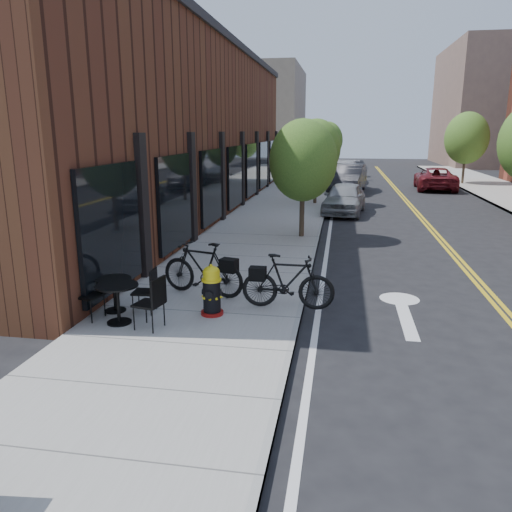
# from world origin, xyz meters

# --- Properties ---
(ground) EXTENTS (120.00, 120.00, 0.00)m
(ground) POSITION_xyz_m (0.00, 0.00, 0.00)
(ground) COLOR black
(ground) RESTS_ON ground
(sidewalk_near) EXTENTS (4.00, 70.00, 0.12)m
(sidewalk_near) POSITION_xyz_m (-2.00, 10.00, 0.06)
(sidewalk_near) COLOR #9E9B93
(sidewalk_near) RESTS_ON ground
(building_near) EXTENTS (5.00, 28.00, 7.00)m
(building_near) POSITION_xyz_m (-6.50, 14.00, 3.50)
(building_near) COLOR #4E2619
(building_near) RESTS_ON ground
(bg_building_left) EXTENTS (8.00, 14.00, 10.00)m
(bg_building_left) POSITION_xyz_m (-8.00, 48.00, 5.00)
(bg_building_left) COLOR #726656
(bg_building_left) RESTS_ON ground
(bg_building_right) EXTENTS (10.00, 16.00, 12.00)m
(bg_building_right) POSITION_xyz_m (16.00, 50.00, 6.00)
(bg_building_right) COLOR brown
(bg_building_right) RESTS_ON ground
(tree_near_a) EXTENTS (2.20, 2.20, 3.81)m
(tree_near_a) POSITION_xyz_m (-0.60, 9.00, 2.60)
(tree_near_a) COLOR #382B1E
(tree_near_a) RESTS_ON sidewalk_near
(tree_near_b) EXTENTS (2.30, 2.30, 3.98)m
(tree_near_b) POSITION_xyz_m (-0.60, 17.00, 2.71)
(tree_near_b) COLOR #382B1E
(tree_near_b) RESTS_ON sidewalk_near
(tree_near_c) EXTENTS (2.10, 2.10, 3.67)m
(tree_near_c) POSITION_xyz_m (-0.60, 25.00, 2.53)
(tree_near_c) COLOR #382B1E
(tree_near_c) RESTS_ON sidewalk_near
(tree_near_d) EXTENTS (2.40, 2.40, 4.11)m
(tree_near_d) POSITION_xyz_m (-0.60, 33.00, 2.79)
(tree_near_d) COLOR #382B1E
(tree_near_d) RESTS_ON sidewalk_near
(tree_far_c) EXTENTS (2.80, 2.80, 4.62)m
(tree_far_c) POSITION_xyz_m (8.60, 28.00, 3.06)
(tree_far_c) COLOR #382B1E
(tree_far_c) RESTS_ON sidewalk_far
(fire_hydrant) EXTENTS (0.44, 0.44, 0.99)m
(fire_hydrant) POSITION_xyz_m (-1.69, 1.39, 0.59)
(fire_hydrant) COLOR maroon
(fire_hydrant) RESTS_ON sidewalk_near
(bicycle_left) EXTENTS (2.01, 1.03, 1.16)m
(bicycle_left) POSITION_xyz_m (-2.19, 2.52, 0.70)
(bicycle_left) COLOR black
(bicycle_left) RESTS_ON sidewalk_near
(bicycle_right) EXTENTS (1.84, 0.53, 1.10)m
(bicycle_right) POSITION_xyz_m (-0.30, 1.98, 0.67)
(bicycle_right) COLOR black
(bicycle_right) RESTS_ON sidewalk_near
(bistro_set_b) EXTENTS (1.62, 0.74, 0.87)m
(bistro_set_b) POSITION_xyz_m (-3.60, 1.24, 0.56)
(bistro_set_b) COLOR black
(bistro_set_b) RESTS_ON sidewalk_near
(bistro_set_c) EXTENTS (1.81, 0.90, 0.95)m
(bistro_set_c) POSITION_xyz_m (-3.26, 0.67, 0.60)
(bistro_set_c) COLOR black
(bistro_set_c) RESTS_ON sidewalk_near
(parked_car_a) EXTENTS (2.09, 4.18, 1.37)m
(parked_car_a) POSITION_xyz_m (0.80, 14.65, 0.68)
(parked_car_a) COLOR gray
(parked_car_a) RESTS_ON ground
(parked_car_b) EXTENTS (2.39, 5.12, 1.62)m
(parked_car_b) POSITION_xyz_m (1.00, 22.71, 0.81)
(parked_car_b) COLOR black
(parked_car_b) RESTS_ON ground
(parked_car_c) EXTENTS (2.54, 5.41, 1.53)m
(parked_car_c) POSITION_xyz_m (0.80, 27.53, 0.76)
(parked_car_c) COLOR #B8B8BD
(parked_car_c) RESTS_ON ground
(parked_car_far) EXTENTS (2.56, 5.03, 1.36)m
(parked_car_far) POSITION_xyz_m (6.30, 24.86, 0.68)
(parked_car_far) COLOR maroon
(parked_car_far) RESTS_ON ground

